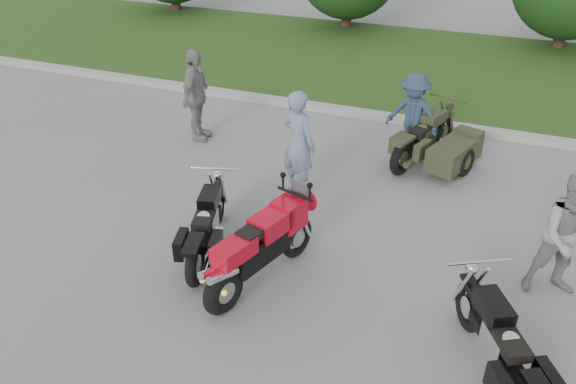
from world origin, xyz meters
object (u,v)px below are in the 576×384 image
at_px(cruiser_sidecar, 441,148).
at_px(cruiser_right, 504,354).
at_px(sportbike_red, 260,247).
at_px(person_back, 196,96).
at_px(person_grey, 570,236).
at_px(person_denim, 413,115).
at_px(person_stripe, 299,144).
at_px(cruiser_left, 206,230).

bearing_deg(cruiser_sidecar, cruiser_right, -54.91).
height_order(sportbike_red, person_back, person_back).
bearing_deg(cruiser_right, cruiser_sidecar, 76.93).
bearing_deg(cruiser_sidecar, person_grey, -37.28).
relative_size(cruiser_right, person_back, 1.07).
bearing_deg(person_back, person_denim, -85.96).
distance_m(person_stripe, person_back, 3.12).
relative_size(cruiser_left, person_grey, 1.18).
distance_m(cruiser_left, person_grey, 5.06).
xyz_separation_m(sportbike_red, person_denim, (1.13, 4.88, 0.23)).
bearing_deg(cruiser_right, sportbike_red, 140.23).
height_order(cruiser_left, cruiser_right, cruiser_right).
bearing_deg(cruiser_left, person_back, 104.92).
height_order(sportbike_red, cruiser_sidecar, sportbike_red).
height_order(person_stripe, person_grey, person_stripe).
bearing_deg(person_denim, person_grey, -36.52).
height_order(sportbike_red, cruiser_left, sportbike_red).
height_order(cruiser_sidecar, person_back, person_back).
relative_size(person_stripe, person_grey, 1.06).
distance_m(person_grey, person_denim, 4.46).
bearing_deg(cruiser_sidecar, person_back, -154.43).
distance_m(sportbike_red, person_grey, 4.13).
height_order(cruiser_sidecar, person_stripe, person_stripe).
bearing_deg(person_stripe, cruiser_right, 164.21).
bearing_deg(cruiser_left, sportbike_red, -34.20).
bearing_deg(person_back, cruiser_left, -156.84).
relative_size(cruiser_right, person_denim, 1.23).
distance_m(cruiser_right, cruiser_sidecar, 5.34).
xyz_separation_m(person_stripe, person_denim, (1.55, 2.29, -0.12)).
relative_size(cruiser_sidecar, person_stripe, 1.17).
distance_m(person_denim, person_back, 4.47).
bearing_deg(person_back, cruiser_right, -133.17).
bearing_deg(sportbike_red, cruiser_right, 6.01).
height_order(person_stripe, person_back, person_back).
height_order(cruiser_left, person_denim, person_denim).
relative_size(sportbike_red, cruiser_right, 1.05).
relative_size(cruiser_right, cruiser_sidecar, 0.93).
bearing_deg(person_grey, cruiser_left, 173.35).
xyz_separation_m(person_stripe, person_grey, (4.30, -1.22, -0.05)).
bearing_deg(person_denim, cruiser_sidecar, -13.77).
bearing_deg(cruiser_right, person_grey, 43.59).
height_order(cruiser_left, cruiser_sidecar, cruiser_sidecar).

